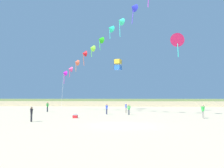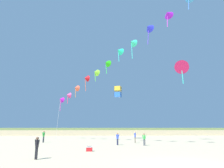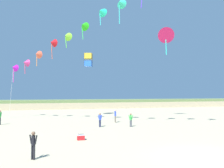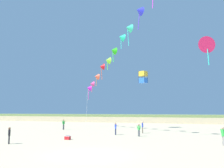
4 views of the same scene
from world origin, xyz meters
The scene contains 12 objects.
ground_plane centered at (0.00, 0.00, 0.00)m, with size 240.00×240.00×0.00m, color beige.
dune_ridge centered at (0.00, 48.85, 1.03)m, with size 120.00×10.45×2.08m.
person_near_left centered at (0.50, 12.79, 0.86)m, with size 0.52×0.20×1.48m.
person_near_right centered at (-2.75, 13.63, 0.87)m, with size 0.42×0.43×1.51m.
person_mid_center centered at (-9.24, 2.29, 0.88)m, with size 0.47×0.39×1.53m.
person_far_left centered at (0.01, 16.93, 0.93)m, with size 0.22×0.56×1.61m.
person_far_right centered at (9.24, 7.64, 0.95)m, with size 0.39×0.52×1.65m.
person_far_center centered at (-13.47, 18.64, 0.97)m, with size 0.34×0.56×1.68m.
kite_banner_string centered at (-3.16, 15.85, 12.45)m, with size 20.95×23.05×18.25m.
large_kite_low_lead centered at (8.89, 19.89, 12.44)m, with size 2.90×2.57×4.26m.
large_kite_mid_trail centered at (-1.75, 25.84, 9.02)m, with size 1.53×1.53×2.11m.
beach_cooler centered at (-5.87, 7.05, 0.21)m, with size 0.58×0.41×0.46m.
Camera 1 is at (0.79, -21.06, 2.45)m, focal length 38.00 mm.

